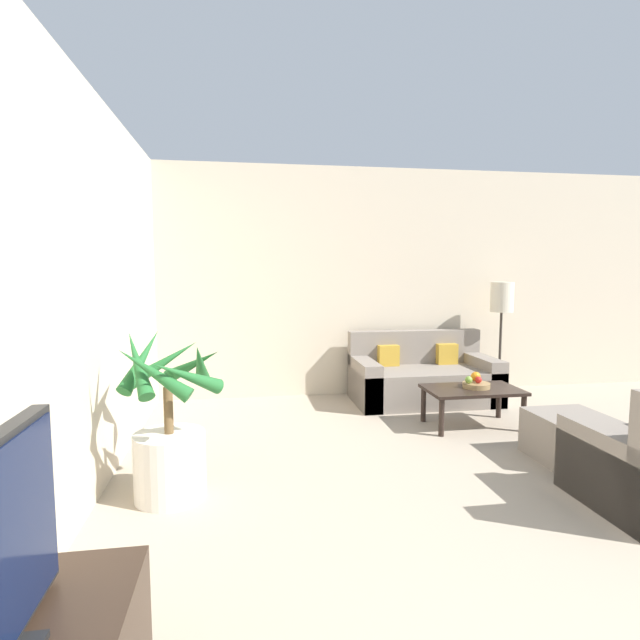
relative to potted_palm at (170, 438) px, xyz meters
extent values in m
cube|color=beige|center=(2.68, 2.56, 0.95)|extent=(7.91, 0.06, 2.70)
cube|color=beige|center=(-0.50, -0.71, 0.95)|extent=(0.06, 8.09, 2.70)
cylinder|color=beige|center=(0.00, 0.00, -0.18)|extent=(0.46, 0.46, 0.44)
cylinder|color=brown|center=(0.00, 0.00, 0.19)|extent=(0.06, 0.06, 0.31)
cone|color=#23662D|center=(0.21, 0.00, 0.49)|extent=(0.10, 0.48, 0.37)
cone|color=#23662D|center=(0.14, 0.18, 0.45)|extent=(0.46, 0.39, 0.31)
cone|color=#23662D|center=(-0.05, 0.22, 0.47)|extent=(0.50, 0.21, 0.34)
cone|color=#23662D|center=(-0.17, 0.08, 0.51)|extent=(0.28, 0.45, 0.41)
cone|color=#23662D|center=(-0.17, -0.08, 0.52)|extent=(0.28, 0.44, 0.43)
cone|color=#23662D|center=(-0.05, -0.21, 0.48)|extent=(0.49, 0.20, 0.36)
cone|color=#23662D|center=(0.14, -0.18, 0.45)|extent=(0.46, 0.39, 0.31)
cube|color=gray|center=(2.52, 2.01, -0.21)|extent=(1.59, 0.83, 0.39)
cube|color=gray|center=(2.52, 2.35, 0.18)|extent=(1.59, 0.16, 0.39)
cube|color=gray|center=(1.82, 2.01, -0.15)|extent=(0.20, 0.83, 0.51)
cube|color=gray|center=(3.22, 2.01, -0.15)|extent=(0.20, 0.83, 0.51)
cube|color=gold|center=(2.16, 2.23, 0.11)|extent=(0.24, 0.12, 0.24)
cube|color=gold|center=(2.88, 2.23, 0.11)|extent=(0.24, 0.12, 0.24)
cylinder|color=#2D2823|center=(3.54, 2.19, -0.39)|extent=(0.24, 0.24, 0.03)
cylinder|color=#2D2823|center=(3.54, 2.19, 0.11)|extent=(0.03, 0.03, 0.98)
cylinder|color=beige|center=(3.54, 2.19, 0.77)|extent=(0.27, 0.27, 0.35)
cylinder|color=black|center=(2.25, 0.87, -0.23)|extent=(0.05, 0.05, 0.34)
cylinder|color=black|center=(3.05, 0.87, -0.23)|extent=(0.05, 0.05, 0.34)
cylinder|color=black|center=(2.25, 1.32, -0.23)|extent=(0.05, 0.05, 0.34)
cylinder|color=black|center=(3.05, 1.32, -0.23)|extent=(0.05, 0.05, 0.34)
cube|color=black|center=(2.65, 1.09, -0.04)|extent=(0.89, 0.54, 0.03)
cylinder|color=#997A4C|center=(2.70, 1.11, -0.01)|extent=(0.26, 0.26, 0.05)
sphere|color=red|center=(2.71, 1.09, 0.05)|extent=(0.06, 0.06, 0.06)
sphere|color=olive|center=(2.61, 1.09, 0.05)|extent=(0.07, 0.07, 0.07)
sphere|color=orange|center=(2.72, 1.18, 0.06)|extent=(0.09, 0.09, 0.09)
cube|color=gray|center=(2.71, -0.62, -0.15)|extent=(0.16, 0.80, 0.51)
cube|color=gray|center=(3.03, 0.17, -0.22)|extent=(0.55, 0.56, 0.37)
camera|label=1|loc=(0.47, -3.29, 1.10)|focal=28.00mm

